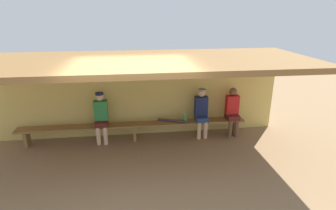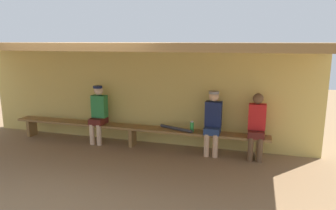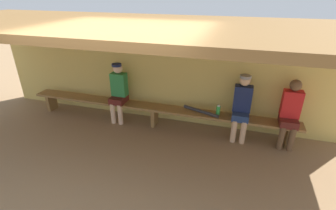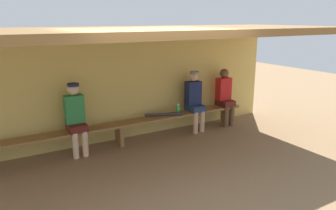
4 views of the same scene
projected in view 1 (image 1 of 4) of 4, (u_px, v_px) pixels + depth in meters
ground_plane at (136, 171)px, 5.97m from camera, size 24.00×24.00×0.00m
back_wall at (133, 96)px, 7.48m from camera, size 8.00×0.20×2.20m
dugout_roof at (131, 62)px, 5.87m from camera, size 8.00×2.80×0.12m
bench at (134, 126)px, 7.29m from camera, size 6.00×0.36×0.46m
player_middle at (232, 110)px, 7.51m from camera, size 0.34×0.42×1.34m
player_in_blue at (201, 110)px, 7.40m from camera, size 0.34×0.42×1.34m
player_in_red at (101, 115)px, 7.07m from camera, size 0.34×0.42×1.34m
water_bottle_orange at (185, 118)px, 7.40m from camera, size 0.08×0.08×0.22m
baseball_bat at (172, 121)px, 7.38m from camera, size 0.78×0.34×0.07m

